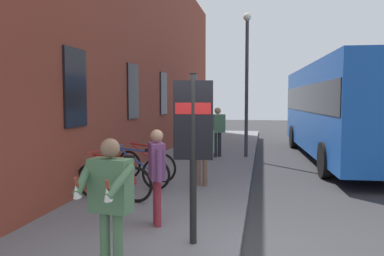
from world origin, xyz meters
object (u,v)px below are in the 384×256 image
bicycle_mid_rack (114,181)px  pedestrian_by_facade (218,127)px  city_bus (341,106)px  pedestrian_crossing_street (157,167)px  bicycle_leaning_wall (146,165)px  tourist_with_hotdogs (110,194)px  transit_info_sign (193,131)px  pedestrian_near_bus (202,144)px  bicycle_end_of_row (136,171)px  street_lamp (247,72)px

bicycle_mid_rack → pedestrian_by_facade: 6.49m
city_bus → pedestrian_crossing_street: size_ratio=6.80×
bicycle_leaning_wall → tourist_with_hotdogs: 5.48m
pedestrian_by_facade → pedestrian_crossing_street: size_ratio=1.13×
tourist_with_hotdogs → transit_info_sign: bearing=-28.1°
city_bus → bicycle_leaning_wall: bearing=132.2°
transit_info_sign → pedestrian_near_bus: bearing=7.3°
bicycle_end_of_row → transit_info_sign: (-3.11, -1.91, 1.21)m
tourist_with_hotdogs → street_lamp: (9.78, -1.07, 2.01)m
pedestrian_by_facade → city_bus: bearing=-79.8°
pedestrian_by_facade → tourist_with_hotdogs: size_ratio=1.09×
bicycle_end_of_row → city_bus: city_bus is taller
pedestrian_crossing_street → street_lamp: (7.81, -1.09, 2.05)m
bicycle_end_of_row → pedestrian_by_facade: (5.20, -1.28, 0.69)m
bicycle_mid_rack → street_lamp: bearing=-20.2°
bicycle_leaning_wall → pedestrian_by_facade: bearing=-16.8°
bicycle_end_of_row → bicycle_leaning_wall: size_ratio=1.02×
city_bus → pedestrian_by_facade: size_ratio=6.02×
pedestrian_crossing_street → tourist_with_hotdogs: tourist_with_hotdogs is taller
city_bus → pedestrian_near_bus: 6.89m
bicycle_leaning_wall → city_bus: bearing=-47.8°
bicycle_mid_rack → tourist_with_hotdogs: bearing=-158.4°
pedestrian_by_facade → tourist_with_hotdogs: bearing=179.6°
tourist_with_hotdogs → pedestrian_crossing_street: bearing=0.6°
pedestrian_near_bus → tourist_with_hotdogs: bearing=177.3°
street_lamp → pedestrian_by_facade: bearing=99.4°
bicycle_end_of_row → city_bus: size_ratio=0.16×
transit_info_sign → tourist_with_hotdogs: size_ratio=1.49×
pedestrian_near_bus → tourist_with_hotdogs: pedestrian_near_bus is taller
tourist_with_hotdogs → city_bus: bearing=-22.8°
bicycle_mid_rack → pedestrian_near_bus: pedestrian_near_bus is taller
bicycle_leaning_wall → pedestrian_crossing_street: 3.59m
bicycle_mid_rack → pedestrian_by_facade: (6.30, -1.38, 0.69)m
bicycle_end_of_row → transit_info_sign: transit_info_sign is taller
bicycle_end_of_row → tourist_with_hotdogs: bearing=-164.6°
bicycle_end_of_row → pedestrian_crossing_street: 2.77m
city_bus → street_lamp: bearing=100.4°
pedestrian_crossing_street → pedestrian_by_facade: bearing=-0.6°
bicycle_end_of_row → bicycle_leaning_wall: (0.89, 0.03, 0.00)m
pedestrian_by_facade → pedestrian_crossing_street: bearing=179.4°
transit_info_sign → tourist_with_hotdogs: (-1.30, 0.70, -0.60)m
transit_info_sign → city_bus: 9.80m
bicycle_end_of_row → pedestrian_by_facade: 5.40m
city_bus → street_lamp: (-0.61, 3.30, 1.21)m
city_bus → pedestrian_crossing_street: (-8.42, 4.39, -0.85)m
bicycle_end_of_row → transit_info_sign: size_ratio=0.73×
bicycle_end_of_row → pedestrian_by_facade: pedestrian_by_facade is taller
bicycle_mid_rack → transit_info_sign: transit_info_sign is taller
street_lamp → bicycle_end_of_row: bearing=157.0°
bicycle_mid_rack → street_lamp: size_ratio=0.35×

